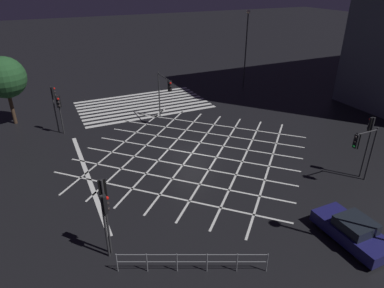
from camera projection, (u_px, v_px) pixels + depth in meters
ground_plane at (192, 153)px, 26.34m from camera, size 200.00×200.00×0.00m
road_markings at (155, 120)px, 32.33m from camera, size 19.91×25.87×0.01m
traffic_light_se_main at (54, 100)px, 28.54m from camera, size 0.39×0.36×4.11m
traffic_light_se_cross at (59, 107)px, 28.44m from camera, size 0.36×0.39×3.40m
traffic_light_ne_main at (105, 213)px, 15.63m from camera, size 0.39×0.36×3.55m
traffic_light_nw_main at (363, 145)px, 21.33m from camera, size 1.95×0.36×3.81m
traffic_light_median_south at (165, 88)px, 30.39m from camera, size 0.36×3.14×4.41m
traffic_light_nw_cross at (369, 135)px, 21.98m from camera, size 0.36×0.39×4.32m
traffic_light_ne_cross at (104, 202)px, 15.64m from camera, size 0.36×0.39×4.23m
street_lamp_west at (246, 40)px, 39.52m from camera, size 0.42×0.42×8.82m
street_tree_near at (5, 78)px, 29.72m from camera, size 3.62×3.62×6.12m
waiting_car at (353, 231)px, 17.41m from camera, size 1.82×4.08×1.35m
pedestrian_railing at (192, 260)px, 15.57m from camera, size 6.27×2.97×1.05m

